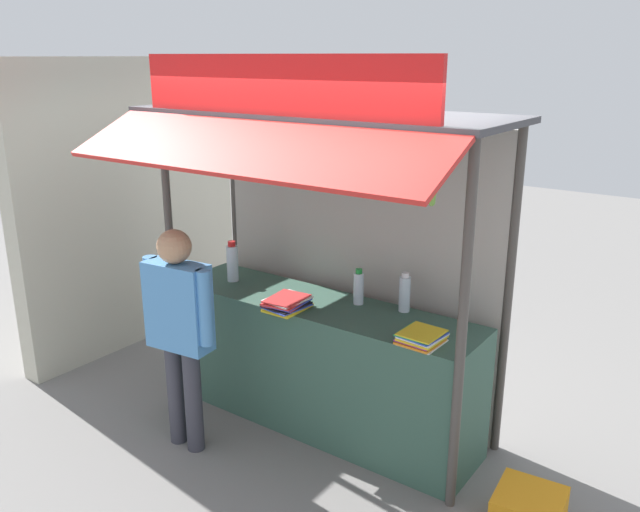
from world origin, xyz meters
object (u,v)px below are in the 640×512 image
(banana_bunch_inner_right, at_px, (285,168))
(banana_bunch_inner_left, at_px, (430,192))
(banana_bunch_leftmost, at_px, (252,165))
(banana_bunch_rightmost, at_px, (200,158))
(water_bottle_center, at_px, (405,293))
(water_bottle_back_left, at_px, (359,288))
(vendor_person, at_px, (179,320))
(water_bottle_rear_center, at_px, (232,262))
(magazine_stack_far_right, at_px, (421,337))
(magazine_stack_front_right, at_px, (287,303))

(banana_bunch_inner_right, xyz_separation_m, banana_bunch_inner_left, (0.98, 0.00, -0.03))
(banana_bunch_leftmost, bearing_deg, banana_bunch_rightmost, 179.98)
(banana_bunch_inner_left, bearing_deg, banana_bunch_rightmost, -179.96)
(water_bottle_center, bearing_deg, banana_bunch_inner_left, -53.80)
(water_bottle_center, distance_m, banana_bunch_rightmost, 1.66)
(banana_bunch_inner_right, bearing_deg, banana_bunch_rightmost, 179.99)
(water_bottle_back_left, distance_m, banana_bunch_inner_left, 1.28)
(water_bottle_back_left, relative_size, vendor_person, 0.16)
(water_bottle_back_left, xyz_separation_m, vendor_person, (-0.82, -0.93, -0.13))
(water_bottle_rear_center, relative_size, magazine_stack_far_right, 1.13)
(banana_bunch_inner_right, bearing_deg, water_bottle_rear_center, 155.13)
(water_bottle_rear_center, bearing_deg, banana_bunch_inner_right, -24.87)
(vendor_person, bearing_deg, magazine_stack_front_right, -137.08)
(magazine_stack_far_right, xyz_separation_m, banana_bunch_inner_left, (0.11, -0.21, 0.95))
(magazine_stack_front_right, distance_m, banana_bunch_inner_right, 1.00)
(banana_bunch_inner_left, relative_size, vendor_person, 0.19)
(vendor_person, bearing_deg, banana_bunch_inner_right, -154.71)
(magazine_stack_front_right, height_order, banana_bunch_inner_right, banana_bunch_inner_right)
(water_bottle_back_left, distance_m, banana_bunch_inner_right, 1.07)
(magazine_stack_front_right, height_order, vendor_person, vendor_person)
(banana_bunch_rightmost, distance_m, banana_bunch_inner_left, 1.71)
(water_bottle_rear_center, height_order, water_bottle_back_left, water_bottle_rear_center)
(water_bottle_center, height_order, banana_bunch_rightmost, banana_bunch_rightmost)
(banana_bunch_rightmost, xyz_separation_m, banana_bunch_inner_left, (1.71, 0.00, -0.03))
(banana_bunch_rightmost, distance_m, banana_bunch_leftmost, 0.47)
(banana_bunch_leftmost, height_order, vendor_person, banana_bunch_leftmost)
(banana_bunch_leftmost, distance_m, vendor_person, 1.14)
(water_bottle_rear_center, relative_size, banana_bunch_leftmost, 1.15)
(magazine_stack_front_right, relative_size, vendor_person, 0.21)
(magazine_stack_far_right, height_order, vendor_person, vendor_person)
(vendor_person, bearing_deg, magazine_stack_far_right, -164.62)
(water_bottle_center, height_order, magazine_stack_front_right, water_bottle_center)
(banana_bunch_inner_right, distance_m, banana_bunch_leftmost, 0.27)
(water_bottle_back_left, relative_size, banana_bunch_inner_right, 0.93)
(banana_bunch_leftmost, xyz_separation_m, vendor_person, (-0.35, -0.38, -1.02))
(water_bottle_back_left, bearing_deg, water_bottle_rear_center, -171.91)
(water_bottle_rear_center, distance_m, magazine_stack_front_right, 0.75)
(water_bottle_rear_center, height_order, banana_bunch_rightmost, banana_bunch_rightmost)
(water_bottle_rear_center, relative_size, banana_bunch_inner_right, 1.15)
(banana_bunch_inner_left, bearing_deg, banana_bunch_inner_right, -179.92)
(banana_bunch_inner_left, bearing_deg, water_bottle_back_left, 144.90)
(banana_bunch_rightmost, bearing_deg, water_bottle_back_left, 30.20)
(magazine_stack_far_right, xyz_separation_m, banana_bunch_inner_right, (-0.86, -0.22, 0.98))
(water_bottle_back_left, relative_size, banana_bunch_inner_left, 0.88)
(water_bottle_center, xyz_separation_m, magazine_stack_far_right, (0.33, -0.40, -0.09))
(water_bottle_rear_center, distance_m, banana_bunch_inner_right, 1.28)
(magazine_stack_far_right, relative_size, vendor_person, 0.18)
(magazine_stack_far_right, bearing_deg, banana_bunch_leftmost, -169.21)
(banana_bunch_rightmost, bearing_deg, water_bottle_center, 25.83)
(water_bottle_center, xyz_separation_m, magazine_stack_front_right, (-0.67, -0.44, -0.09))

